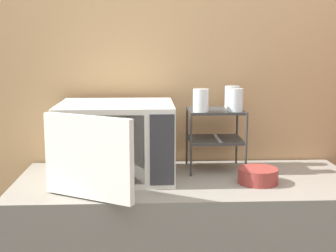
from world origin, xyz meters
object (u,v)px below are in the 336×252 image
object	(u,v)px
microwave	(115,141)
glass_back_right	(232,97)
glass_front_left	(201,100)
bowl	(258,176)
dish_rack	(215,126)
glass_front_right	(235,100)

from	to	relation	value
microwave	glass_back_right	size ratio (longest dim) A/B	6.15
glass_front_left	bowl	distance (m)	0.41
dish_rack	glass_front_left	xyz separation A→B (m)	(-0.08, -0.07, 0.13)
glass_front_left	glass_front_right	bearing A→B (deg)	3.17
glass_back_right	bowl	size ratio (longest dim) A/B	0.60
microwave	bowl	bearing A→B (deg)	-10.55
dish_rack	glass_front_right	world-z (taller)	glass_front_right
microwave	glass_back_right	world-z (taller)	glass_back_right
glass_front_left	bowl	xyz separation A→B (m)	(0.23, -0.15, -0.30)
glass_back_right	glass_front_right	bearing A→B (deg)	-94.26
glass_back_right	glass_front_left	bearing A→B (deg)	-139.85
glass_front_right	bowl	bearing A→B (deg)	-65.85
glass_front_left	glass_front_right	world-z (taller)	same
microwave	glass_front_left	world-z (taller)	glass_front_left
dish_rack	glass_front_left	distance (m)	0.17
dish_rack	glass_back_right	bearing A→B (deg)	37.43
glass_front_left	bowl	bearing A→B (deg)	-34.13
glass_front_left	glass_front_right	xyz separation A→B (m)	(0.15, 0.01, 0.00)
dish_rack	glass_back_right	xyz separation A→B (m)	(0.09, 0.07, 0.13)
glass_front_left	glass_back_right	xyz separation A→B (m)	(0.16, 0.14, 0.00)
dish_rack	glass_back_right	size ratio (longest dim) A/B	2.79
glass_front_right	bowl	size ratio (longest dim) A/B	0.60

